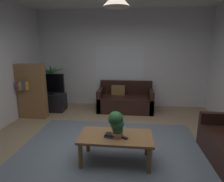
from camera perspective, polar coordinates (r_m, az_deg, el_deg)
name	(u,v)px	position (r m, az deg, el deg)	size (l,w,h in m)	color
floor	(110,153)	(3.49, -0.57, -18.36)	(5.13, 5.55, 0.02)	#9E8466
rug	(109,159)	(3.32, -1.01, -19.97)	(3.33, 3.05, 0.01)	slate
wall_back	(121,59)	(5.77, 2.77, 9.69)	(5.25, 0.06, 2.89)	silver
window_pane	(119,66)	(5.76, 2.24, 7.75)	(1.46, 0.01, 1.18)	white
couch_under_window	(125,101)	(5.47, 4.05, -3.01)	(1.56, 0.83, 0.82)	black
coffee_table	(116,140)	(3.08, 1.16, -14.62)	(1.16, 0.60, 0.46)	olive
book_on_table_0	(110,136)	(3.00, -0.77, -13.55)	(0.15, 0.12, 0.03)	#2D4C8C
book_on_table_1	(110,134)	(2.99, -0.53, -13.11)	(0.15, 0.12, 0.03)	black
remote_on_table_0	(123,137)	(2.98, 3.36, -13.92)	(0.05, 0.16, 0.02)	black
potted_plant_on_table	(117,124)	(2.91, 1.42, -9.91)	(0.25, 0.23, 0.42)	#B77051
tv_stand	(50,102)	(5.73, -18.46, -3.20)	(0.90, 0.44, 0.50)	black
tv	(48,84)	(5.58, -18.97, 2.16)	(0.95, 0.16, 0.58)	black
potted_palm_corner	(52,87)	(6.13, -17.81, 1.13)	(0.81, 0.94, 1.38)	#B77051
bookshelf_corner	(32,91)	(5.21, -23.30, -0.07)	(0.70, 0.31, 1.40)	olive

